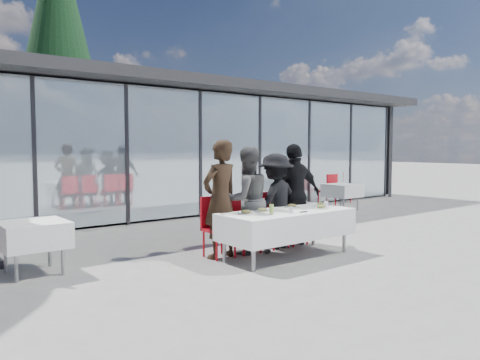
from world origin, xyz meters
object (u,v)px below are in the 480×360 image
object	(u,v)px
dining_table	(287,224)
diner_chair_d	(290,214)
diner_chair_b	(242,220)
juice_bottle	(271,209)
diner_c	(276,201)
plate_extra	(321,207)
spare_chair_b	(329,189)
diner_b	(247,200)
plate_a	(246,213)
diner_d	(295,194)
diner_chair_a	(216,224)
folded_eyeglasses	(304,212)
diner_a	(220,199)
lounger	(299,201)
plate_c	(292,206)
conifer_tree	(58,37)
spare_table_right	(342,191)
diner_chair_c	(271,217)
spare_table_left	(33,235)
plate_b	(262,210)
spare_chair_a	(347,185)
plate_d	(321,205)

from	to	relation	value
dining_table	diner_chair_d	world-z (taller)	diner_chair_d
diner_chair_b	juice_bottle	size ratio (longest dim) A/B	6.65
diner_c	diner_chair_d	bearing A→B (deg)	-176.26
plate_extra	spare_chair_b	world-z (taller)	spare_chair_b
diner_b	plate_a	distance (m)	0.68
diner_d	spare_chair_b	distance (m)	5.72
diner_chair_a	folded_eyeglasses	world-z (taller)	diner_chair_a
diner_a	lounger	size ratio (longest dim) A/B	1.32
diner_a	plate_c	world-z (taller)	diner_a
conifer_tree	diner_chair_d	bearing A→B (deg)	-89.37
diner_chair_d	spare_table_right	size ratio (longest dim) A/B	1.13
diner_chair_c	spare_table_left	size ratio (longest dim) A/B	1.13
diner_chair_a	spare_chair_b	distance (m)	7.10
diner_b	spare_table_right	bearing A→B (deg)	-142.86
plate_c	plate_extra	bearing A→B (deg)	-54.68
diner_chair_b	plate_a	world-z (taller)	diner_chair_b
plate_c	diner_b	bearing A→B (deg)	148.94
plate_b	spare_table_right	size ratio (longest dim) A/B	0.30
diner_chair_b	lounger	world-z (taller)	diner_chair_b
dining_table	spare_chair_a	bearing A→B (deg)	32.06
diner_chair_c	spare_chair_b	size ratio (longest dim) A/B	1.00
diner_a	lounger	xyz separation A→B (m)	(5.08, 3.23, -0.69)
diner_chair_b	diner_c	distance (m)	0.73
diner_a	spare_table_left	distance (m)	2.77
diner_c	diner_chair_a	bearing A→B (deg)	-16.57
plate_a	spare_table_left	world-z (taller)	plate_a
plate_c	plate_d	size ratio (longest dim) A/B	1.00
plate_d	spare_chair_b	distance (m)	5.96
dining_table	plate_d	distance (m)	0.94
plate_b	plate_c	distance (m)	0.73
conifer_tree	spare_table_left	bearing A→B (deg)	-109.31
diner_chair_c	spare_table_right	xyz separation A→B (m)	(4.82, 2.34, 0.02)
diner_c	spare_table_right	world-z (taller)	diner_c
diner_chair_b	diner_chair_d	distance (m)	1.13
diner_a	plate_a	world-z (taller)	diner_a
diner_d	juice_bottle	world-z (taller)	diner_d
diner_chair_c	juice_bottle	xyz separation A→B (m)	(-0.75, -0.83, 0.29)
plate_b	spare_table_right	world-z (taller)	plate_b
juice_bottle	spare_table_right	xyz separation A→B (m)	(5.57, 3.17, -0.27)
diner_d	plate_b	size ratio (longest dim) A/B	7.10
dining_table	diner_chair_d	bearing A→B (deg)	43.09
plate_c	folded_eyeglasses	xyz separation A→B (m)	(-0.25, -0.51, -0.02)
diner_a	spare_chair_b	size ratio (longest dim) A/B	1.94
diner_b	plate_extra	xyz separation A→B (m)	(0.94, -0.80, -0.11)
diner_chair_c	diner_d	size ratio (longest dim) A/B	0.53
folded_eyeglasses	conifer_tree	xyz separation A→B (m)	(0.58, 13.58, 5.23)
diner_a	spare_chair_b	bearing A→B (deg)	-161.16
diner_d	plate_c	bearing A→B (deg)	48.81
diner_chair_c	plate_b	bearing A→B (deg)	-140.47
diner_chair_c	spare_table_left	world-z (taller)	diner_chair_c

